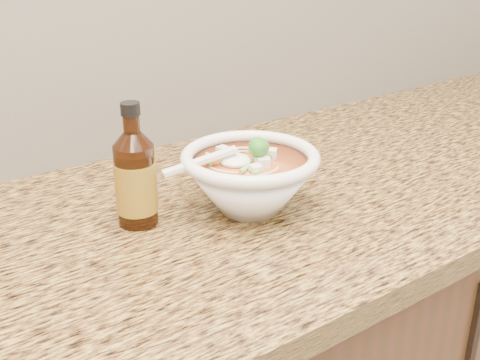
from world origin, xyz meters
TOP-DOWN VIEW (x-y plane):
  - counter_slab at (0.00, 1.68)m, footprint 4.00×0.68m
  - soup_bowl at (0.26, 1.63)m, footprint 0.25×0.22m
  - hot_sauce_bottle at (0.09, 1.70)m, footprint 0.08×0.08m

SIDE VIEW (x-z plane):
  - counter_slab at x=0.00m, z-range 0.86..0.90m
  - soup_bowl at x=0.26m, z-range 0.89..1.01m
  - hot_sauce_bottle at x=0.09m, z-range 0.88..1.07m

